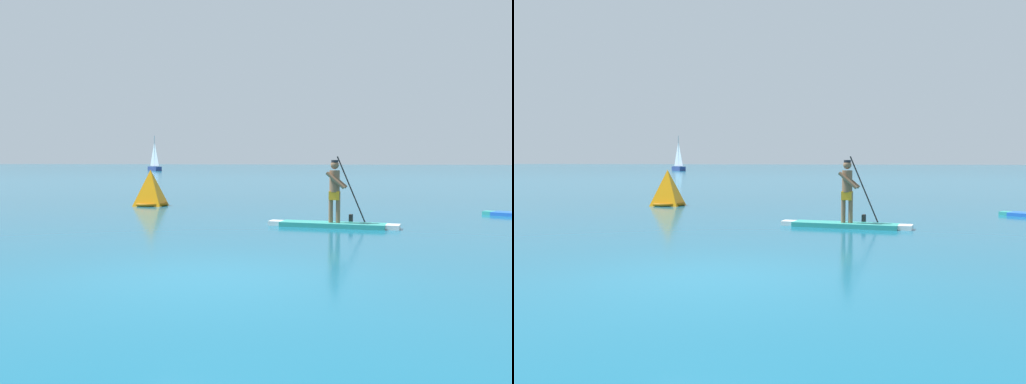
% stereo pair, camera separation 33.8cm
% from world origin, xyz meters
% --- Properties ---
extents(ground, '(440.00, 440.00, 0.00)m').
position_xyz_m(ground, '(0.00, 0.00, 0.00)').
color(ground, '#145B7A').
extents(paddleboarder_mid_center, '(3.35, 0.95, 1.83)m').
position_xyz_m(paddleboarder_mid_center, '(1.15, 6.68, 0.32)').
color(paddleboarder_mid_center, teal).
rests_on(paddleboarder_mid_center, ground).
extents(race_marker_buoy, '(1.50, 1.50, 1.35)m').
position_xyz_m(race_marker_buoy, '(-6.21, 11.95, 0.60)').
color(race_marker_buoy, orange).
rests_on(race_marker_buoy, ground).
extents(sailboat_left_horizon, '(3.61, 3.89, 5.67)m').
position_xyz_m(sailboat_left_horizon, '(-35.12, 78.15, 0.82)').
color(sailboat_left_horizon, navy).
rests_on(sailboat_left_horizon, ground).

